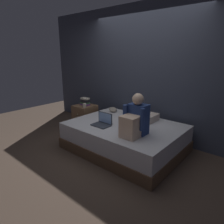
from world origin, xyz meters
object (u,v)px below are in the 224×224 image
at_px(bed, 125,137).
at_px(nightstand, 85,118).
at_px(laptop, 103,122).
at_px(person_sitting, 135,120).
at_px(mug, 84,105).
at_px(pillow, 142,116).
at_px(book_stack, 85,102).
at_px(clothes_pile, 113,110).

relative_size(bed, nightstand, 3.39).
relative_size(nightstand, laptop, 1.85).
xyz_separation_m(person_sitting, mug, (-1.58, 0.37, -0.11)).
bearing_deg(pillow, mug, -163.38).
height_order(pillow, book_stack, book_stack).
height_order(person_sitting, laptop, person_sitting).
xyz_separation_m(bed, person_sitting, (0.41, -0.29, 0.50)).
xyz_separation_m(nightstand, person_sitting, (1.71, -0.49, 0.45)).
xyz_separation_m(laptop, book_stack, (-1.04, 0.52, 0.12)).
bearing_deg(nightstand, laptop, -25.69).
distance_m(person_sitting, laptop, 0.72).
bearing_deg(bed, laptop, -133.41).
height_order(nightstand, mug, mug).
bearing_deg(book_stack, mug, -45.95).
bearing_deg(laptop, nightstand, 154.31).
bearing_deg(clothes_pile, book_stack, -158.41).
bearing_deg(person_sitting, book_stack, 163.18).
distance_m(book_stack, clothes_pile, 0.68).
height_order(bed, book_stack, book_stack).
relative_size(laptop, pillow, 0.57).
xyz_separation_m(pillow, book_stack, (-1.39, -0.22, 0.11)).
bearing_deg(mug, laptop, -22.62).
relative_size(book_stack, mug, 2.44).
height_order(bed, pillow, pillow).
bearing_deg(person_sitting, bed, 144.47).
relative_size(pillow, book_stack, 2.55).
bearing_deg(bed, clothes_pile, 145.45).
xyz_separation_m(person_sitting, book_stack, (-1.73, 0.52, -0.07)).
bearing_deg(bed, book_stack, 170.14).
distance_m(bed, mug, 1.24).
bearing_deg(laptop, book_stack, 153.27).
bearing_deg(person_sitting, clothes_pile, 145.08).
height_order(laptop, clothes_pile, laptop).
height_order(laptop, mug, laptop).
distance_m(laptop, pillow, 0.82).
bearing_deg(clothes_pile, pillow, -1.94).
distance_m(book_stack, mug, 0.21).
bearing_deg(nightstand, clothes_pile, 24.61).
bearing_deg(bed, nightstand, 171.37).
bearing_deg(mug, book_stack, 134.05).
relative_size(bed, clothes_pile, 10.08).
bearing_deg(mug, pillow, 16.62).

